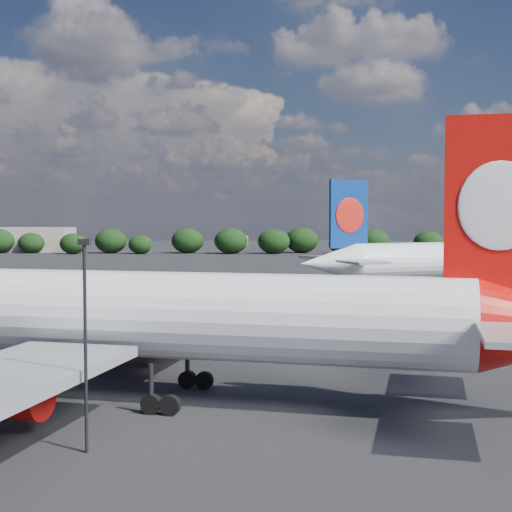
{
  "coord_description": "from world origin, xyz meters",
  "views": [
    {
      "loc": [
        15.68,
        -42.41,
        10.85
      ],
      "look_at": [
        16.0,
        12.0,
        8.0
      ],
      "focal_mm": 50.0,
      "sensor_mm": 36.0,
      "label": 1
    }
  ],
  "objects": [
    {
      "name": "horizon_treeline",
      "position": [
        10.69,
        180.63,
        3.77
      ],
      "size": [
        204.47,
        15.23,
        9.24
      ],
      "color": "black",
      "rests_on": "ground"
    },
    {
      "name": "qantas_airliner",
      "position": [
        10.52,
        -0.25,
        4.98
      ],
      "size": [
        49.64,
        47.51,
        16.35
      ],
      "color": "white",
      "rests_on": "ground"
    },
    {
      "name": "ground",
      "position": [
        0.0,
        60.0,
        0.0
      ],
      "size": [
        500.0,
        500.0,
        0.0
      ],
      "primitive_type": "plane",
      "color": "black",
      "rests_on": "ground"
    },
    {
      "name": "apron_lamp_post",
      "position": [
        8.01,
        -9.85,
        5.61
      ],
      "size": [
        0.55,
        0.3,
        9.93
      ],
      "color": "black",
      "rests_on": "ground"
    },
    {
      "name": "terminal_building",
      "position": [
        -65.0,
        192.0,
        4.0
      ],
      "size": [
        42.0,
        16.0,
        8.0
      ],
      "color": "gray",
      "rests_on": "ground"
    },
    {
      "name": "billboard_yellow",
      "position": [
        12.0,
        182.0,
        3.87
      ],
      "size": [
        5.0,
        0.3,
        5.5
      ],
      "color": "yellow",
      "rests_on": "ground"
    },
    {
      "name": "highway_sign",
      "position": [
        -18.0,
        176.0,
        3.13
      ],
      "size": [
        6.0,
        0.3,
        4.5
      ],
      "color": "#166F1F",
      "rests_on": "ground"
    },
    {
      "name": "china_southern_airliner",
      "position": [
        45.7,
        58.62,
        4.88
      ],
      "size": [
        47.4,
        45.6,
        16.03
      ],
      "color": "white",
      "rests_on": "ground"
    }
  ]
}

